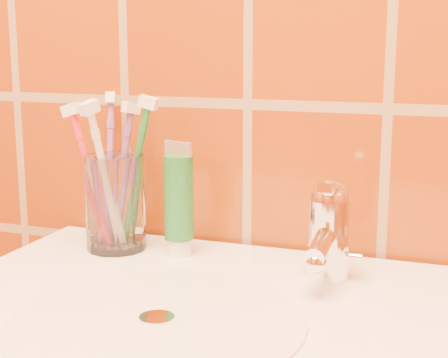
% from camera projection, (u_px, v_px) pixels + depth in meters
% --- Properties ---
extents(glass_tumbler, '(0.08, 0.08, 0.13)m').
position_uv_depth(glass_tumbler, '(115.00, 202.00, 0.91)').
color(glass_tumbler, white).
rests_on(glass_tumbler, pedestal_sink).
extents(toothpaste_tube, '(0.04, 0.04, 0.15)m').
position_uv_depth(toothpaste_tube, '(179.00, 203.00, 0.88)').
color(toothpaste_tube, white).
rests_on(toothpaste_tube, pedestal_sink).
extents(faucet, '(0.05, 0.11, 0.12)m').
position_uv_depth(faucet, '(329.00, 227.00, 0.79)').
color(faucet, white).
rests_on(faucet, pedestal_sink).
extents(toothbrush_0, '(0.07, 0.13, 0.22)m').
position_uv_depth(toothbrush_0, '(106.00, 180.00, 0.88)').
color(toothbrush_0, silver).
rests_on(toothbrush_0, glass_tumbler).
extents(toothbrush_1, '(0.11, 0.17, 0.23)m').
position_uv_depth(toothbrush_1, '(110.00, 170.00, 0.94)').
color(toothbrush_1, '#81408B').
rests_on(toothbrush_1, glass_tumbler).
extents(toothbrush_2, '(0.09, 0.08, 0.20)m').
position_uv_depth(toothbrush_2, '(92.00, 179.00, 0.91)').
color(toothbrush_2, red).
rests_on(toothbrush_2, glass_tumbler).
extents(toothbrush_3, '(0.08, 0.07, 0.21)m').
position_uv_depth(toothbrush_3, '(134.00, 174.00, 0.91)').
color(toothbrush_3, '#1E7130').
rests_on(toothbrush_3, glass_tumbler).
extents(toothbrush_4, '(0.08, 0.11, 0.21)m').
position_uv_depth(toothbrush_4, '(122.00, 176.00, 0.92)').
color(toothbrush_4, '#7C4697').
rests_on(toothbrush_4, glass_tumbler).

